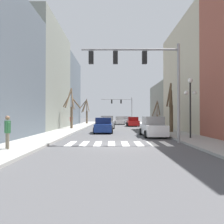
{
  "coord_description": "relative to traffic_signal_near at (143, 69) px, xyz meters",
  "views": [
    {
      "loc": [
        -0.42,
        -13.99,
        1.89
      ],
      "look_at": [
        -0.43,
        20.22,
        2.39
      ],
      "focal_mm": 35.0,
      "sensor_mm": 36.0,
      "label": 1
    }
  ],
  "objects": [
    {
      "name": "street_tree_left_far",
      "position": [
        4.36,
        16.65,
        -3.09
      ],
      "size": [
        1.46,
        1.41,
        3.8
      ],
      "color": "brown",
      "rests_on": "sidewalk_right"
    },
    {
      "name": "car_parked_left_mid",
      "position": [
        -0.55,
        30.01,
        -4.2
      ],
      "size": [
        2.04,
        4.41,
        1.66
      ],
      "rotation": [
        0.0,
        0.0,
        1.57
      ],
      "color": "white",
      "rests_on": "ground_plane"
    },
    {
      "name": "ground_plane",
      "position": [
        -1.69,
        -0.64,
        -4.97
      ],
      "size": [
        240.0,
        240.0,
        0.0
      ],
      "primitive_type": "plane",
      "color": "#4C4C4F"
    },
    {
      "name": "street_tree_right_near",
      "position": [
        -7.61,
        31.24,
        -2.24
      ],
      "size": [
        2.99,
        2.92,
        5.21
      ],
      "color": "brown",
      "rests_on": "sidewalk_left"
    },
    {
      "name": "street_tree_right_far",
      "position": [
        4.03,
        8.08,
        -2.53
      ],
      "size": [
        1.12,
        2.23,
        5.11
      ],
      "color": "brown",
      "rests_on": "sidewalk_right"
    },
    {
      "name": "crosswalk_stripes",
      "position": [
        -1.69,
        -0.13,
        -4.97
      ],
      "size": [
        6.75,
        2.6,
        0.01
      ],
      "color": "white",
      "rests_on": "ground_plane"
    },
    {
      "name": "building_row_right",
      "position": [
        8.52,
        9.29,
        0.74
      ],
      "size": [
        6.0,
        35.66,
        12.58
      ],
      "color": "#934C3D",
      "rests_on": "ground_plane"
    },
    {
      "name": "car_parked_left_near",
      "position": [
        1.46,
        36.93,
        -4.22
      ],
      "size": [
        2.07,
        4.11,
        1.62
      ],
      "rotation": [
        0.0,
        0.0,
        1.57
      ],
      "color": "silver",
      "rests_on": "ground_plane"
    },
    {
      "name": "sidewalk_right",
      "position": [
        4.07,
        -0.64,
        -4.9
      ],
      "size": [
        2.9,
        90.0,
        0.15
      ],
      "color": "#9E9E99",
      "rests_on": "ground_plane"
    },
    {
      "name": "traffic_signal_far",
      "position": [
        0.27,
        34.46,
        -0.67
      ],
      "size": [
        7.07,
        0.28,
        5.89
      ],
      "color": "gray",
      "rests_on": "ground_plane"
    },
    {
      "name": "pedestrian_near_right_corner",
      "position": [
        -8.0,
        16.95,
        -3.81
      ],
      "size": [
        0.62,
        0.55,
        1.72
      ],
      "rotation": [
        0.0,
        0.0,
        2.43
      ],
      "color": "#282D47",
      "rests_on": "sidewalk_left"
    },
    {
      "name": "pedestrian_on_right_sidewalk",
      "position": [
        -7.52,
        -3.34,
        -3.81
      ],
      "size": [
        0.52,
        0.64,
        1.72
      ],
      "rotation": [
        0.0,
        0.0,
        5.37
      ],
      "color": "#7A705B",
      "rests_on": "sidewalk_left"
    },
    {
      "name": "traffic_signal_near",
      "position": [
        0.0,
        0.0,
        0.0
      ],
      "size": [
        6.63,
        0.28,
        6.72
      ],
      "color": "gray",
      "rests_on": "ground_plane"
    },
    {
      "name": "sidewalk_left",
      "position": [
        -7.46,
        -0.64,
        -4.9
      ],
      "size": [
        2.9,
        90.0,
        0.15
      ],
      "color": "#9E9E99",
      "rests_on": "ground_plane"
    },
    {
      "name": "car_at_intersection",
      "position": [
        1.46,
        22.74,
        -4.23
      ],
      "size": [
        2.08,
        4.29,
        1.6
      ],
      "rotation": [
        0.0,
        0.0,
        1.57
      ],
      "color": "red",
      "rests_on": "ground_plane"
    },
    {
      "name": "car_parked_right_mid",
      "position": [
        -3.02,
        8.99,
        -4.21
      ],
      "size": [
        2.02,
        4.66,
        1.63
      ],
      "rotation": [
        0.0,
        0.0,
        -1.57
      ],
      "color": "navy",
      "rests_on": "ground_plane"
    },
    {
      "name": "street_tree_right_mid",
      "position": [
        -7.51,
        14.27,
        -2.27
      ],
      "size": [
        2.24,
        1.77,
        5.38
      ],
      "color": "brown",
      "rests_on": "sidewalk_left"
    },
    {
      "name": "building_row_left",
      "position": [
        -11.91,
        13.38,
        1.29
      ],
      "size": [
        6.0,
        38.99,
        13.64
      ],
      "color": "#515B66",
      "rests_on": "ground_plane"
    },
    {
      "name": "street_lamp_right_corner",
      "position": [
        3.9,
        2.08,
        -1.59
      ],
      "size": [
        0.95,
        0.36,
        4.58
      ],
      "color": "black",
      "rests_on": "sidewalk_right"
    },
    {
      "name": "car_driving_toward_lane",
      "position": [
        1.52,
        4.78,
        -4.15
      ],
      "size": [
        1.96,
        4.86,
        1.77
      ],
      "rotation": [
        0.0,
        0.0,
        1.57
      ],
      "color": "white",
      "rests_on": "ground_plane"
    },
    {
      "name": "car_parked_left_far",
      "position": [
        -2.81,
        16.89,
        -4.14
      ],
      "size": [
        2.12,
        4.53,
        1.8
      ],
      "rotation": [
        0.0,
        0.0,
        -1.57
      ],
      "color": "silver",
      "rests_on": "ground_plane"
    }
  ]
}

